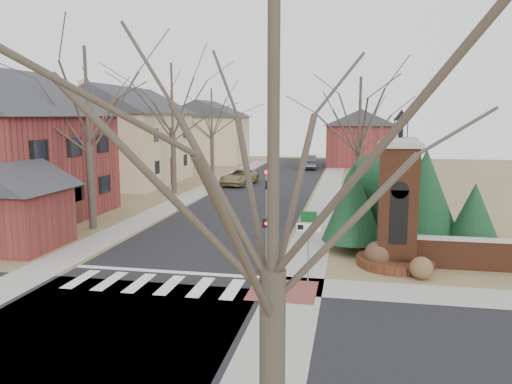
% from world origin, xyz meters
% --- Properties ---
extents(ground, '(120.00, 120.00, 0.00)m').
position_xyz_m(ground, '(0.00, 0.00, 0.00)').
color(ground, brown).
rests_on(ground, ground).
extents(main_street, '(8.00, 70.00, 0.01)m').
position_xyz_m(main_street, '(0.00, 22.00, 0.01)').
color(main_street, black).
rests_on(main_street, ground).
extents(cross_street, '(120.00, 8.00, 0.01)m').
position_xyz_m(cross_street, '(0.00, -3.00, 0.01)').
color(cross_street, black).
rests_on(cross_street, ground).
extents(crosswalk_zone, '(8.00, 2.20, 0.02)m').
position_xyz_m(crosswalk_zone, '(0.00, 0.80, 0.01)').
color(crosswalk_zone, silver).
rests_on(crosswalk_zone, ground).
extents(stop_bar, '(8.00, 0.35, 0.02)m').
position_xyz_m(stop_bar, '(0.00, 2.30, 0.01)').
color(stop_bar, silver).
rests_on(stop_bar, ground).
extents(sidewalk_right_main, '(2.00, 60.00, 0.02)m').
position_xyz_m(sidewalk_right_main, '(5.20, 22.00, 0.01)').
color(sidewalk_right_main, gray).
rests_on(sidewalk_right_main, ground).
extents(sidewalk_left, '(2.00, 60.00, 0.02)m').
position_xyz_m(sidewalk_left, '(-5.20, 22.00, 0.01)').
color(sidewalk_left, gray).
rests_on(sidewalk_left, ground).
extents(curb_apron, '(2.40, 2.40, 0.02)m').
position_xyz_m(curb_apron, '(4.80, 1.00, 0.01)').
color(curb_apron, brown).
rests_on(curb_apron, ground).
extents(traffic_signal_pole, '(0.28, 0.41, 4.50)m').
position_xyz_m(traffic_signal_pole, '(4.30, 0.57, 2.59)').
color(traffic_signal_pole, slate).
rests_on(traffic_signal_pole, ground).
extents(sign_post, '(0.90, 0.07, 2.75)m').
position_xyz_m(sign_post, '(5.59, 1.99, 1.95)').
color(sign_post, slate).
rests_on(sign_post, ground).
extents(brick_gate_monument, '(3.20, 3.20, 6.47)m').
position_xyz_m(brick_gate_monument, '(9.00, 4.99, 2.17)').
color(brick_gate_monument, '#5A2D1A').
rests_on(brick_gate_monument, ground).
extents(brick_garden_wall, '(7.50, 0.50, 1.30)m').
position_xyz_m(brick_garden_wall, '(13.50, 5.00, 0.66)').
color(brick_garden_wall, '#5A2D1A').
rests_on(brick_garden_wall, ground).
extents(house_brick_left, '(9.80, 11.80, 9.42)m').
position_xyz_m(house_brick_left, '(-13.01, 9.99, 4.66)').
color(house_brick_left, maroon).
rests_on(house_brick_left, ground).
extents(house_stucco_left, '(9.80, 12.80, 9.28)m').
position_xyz_m(house_stucco_left, '(-13.50, 27.00, 4.59)').
color(house_stucco_left, '#C8B685').
rests_on(house_stucco_left, ground).
extents(garage_left, '(4.80, 4.80, 4.29)m').
position_xyz_m(garage_left, '(-8.52, 4.49, 2.24)').
color(garage_left, maroon).
rests_on(garage_left, ground).
extents(house_distant_left, '(10.80, 8.80, 8.53)m').
position_xyz_m(house_distant_left, '(-12.01, 48.00, 4.25)').
color(house_distant_left, '#C8B685').
rests_on(house_distant_left, ground).
extents(house_distant_right, '(8.80, 8.80, 7.30)m').
position_xyz_m(house_distant_right, '(7.99, 47.99, 3.65)').
color(house_distant_right, maroon).
rests_on(house_distant_right, ground).
extents(evergreen_near, '(2.80, 2.80, 4.10)m').
position_xyz_m(evergreen_near, '(7.20, 7.00, 2.30)').
color(evergreen_near, '#473D33').
rests_on(evergreen_near, ground).
extents(evergreen_mid, '(3.40, 3.40, 4.70)m').
position_xyz_m(evergreen_mid, '(10.50, 8.20, 2.60)').
color(evergreen_mid, '#473D33').
rests_on(evergreen_mid, ground).
extents(evergreen_far, '(2.40, 2.40, 3.30)m').
position_xyz_m(evergreen_far, '(12.50, 7.20, 1.90)').
color(evergreen_far, '#473D33').
rests_on(evergreen_far, ground).
extents(evergreen_mass, '(4.80, 4.80, 4.80)m').
position_xyz_m(evergreen_mass, '(9.00, 9.50, 2.40)').
color(evergreen_mass, black).
rests_on(evergreen_mass, ground).
extents(bare_tree_0, '(8.05, 8.05, 11.15)m').
position_xyz_m(bare_tree_0, '(-7.00, 9.00, 7.70)').
color(bare_tree_0, '#473D33').
rests_on(bare_tree_0, ground).
extents(bare_tree_1, '(8.40, 8.40, 11.64)m').
position_xyz_m(bare_tree_1, '(-7.00, 22.00, 8.03)').
color(bare_tree_1, '#473D33').
rests_on(bare_tree_1, ground).
extents(bare_tree_2, '(7.35, 7.35, 10.19)m').
position_xyz_m(bare_tree_2, '(-7.50, 35.00, 7.03)').
color(bare_tree_2, '#473D33').
rests_on(bare_tree_2, ground).
extents(bare_tree_3, '(7.00, 7.00, 9.70)m').
position_xyz_m(bare_tree_3, '(7.50, 16.00, 6.69)').
color(bare_tree_3, '#473D33').
rests_on(bare_tree_3, ground).
extents(bare_tree_4, '(6.65, 6.65, 9.21)m').
position_xyz_m(bare_tree_4, '(6.00, -9.00, 6.35)').
color(bare_tree_4, '#473D33').
rests_on(bare_tree_4, ground).
extents(pickup_truck, '(3.06, 5.38, 1.42)m').
position_xyz_m(pickup_truck, '(-2.91, 27.66, 0.71)').
color(pickup_truck, olive).
rests_on(pickup_truck, ground).
extents(distant_car, '(2.10, 5.11, 1.65)m').
position_xyz_m(distant_car, '(2.09, 42.74, 0.82)').
color(distant_car, '#3A3C42').
rests_on(distant_car, ground).
extents(dry_shrub_left, '(1.10, 1.10, 1.10)m').
position_xyz_m(dry_shrub_left, '(8.27, 4.60, 0.55)').
color(dry_shrub_left, '#4D3423').
rests_on(dry_shrub_left, ground).
extents(dry_shrub_right, '(0.88, 0.88, 0.88)m').
position_xyz_m(dry_shrub_right, '(9.83, 3.33, 0.44)').
color(dry_shrub_right, brown).
rests_on(dry_shrub_right, ground).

